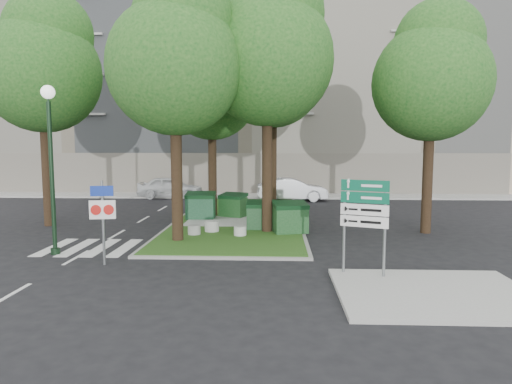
# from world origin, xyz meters

# --- Properties ---
(ground) EXTENTS (120.00, 120.00, 0.00)m
(ground) POSITION_xyz_m (0.00, 0.00, 0.00)
(ground) COLOR black
(ground) RESTS_ON ground
(median_island) EXTENTS (6.00, 16.00, 0.12)m
(median_island) POSITION_xyz_m (0.50, 8.00, 0.06)
(median_island) COLOR #1A4814
(median_island) RESTS_ON ground
(median_kerb) EXTENTS (6.30, 16.30, 0.10)m
(median_kerb) POSITION_xyz_m (0.50, 8.00, 0.05)
(median_kerb) COLOR gray
(median_kerb) RESTS_ON ground
(sidewalk_corner) EXTENTS (5.00, 4.00, 0.12)m
(sidewalk_corner) POSITION_xyz_m (6.50, -3.50, 0.06)
(sidewalk_corner) COLOR #999993
(sidewalk_corner) RESTS_ON ground
(building_sidewalk) EXTENTS (42.00, 3.00, 0.12)m
(building_sidewalk) POSITION_xyz_m (0.00, 18.50, 0.06)
(building_sidewalk) COLOR #999993
(building_sidewalk) RESTS_ON ground
(zebra_crossing) EXTENTS (5.00, 3.00, 0.01)m
(zebra_crossing) POSITION_xyz_m (-3.75, 1.50, 0.01)
(zebra_crossing) COLOR silver
(zebra_crossing) RESTS_ON ground
(apartment_building) EXTENTS (41.00, 12.00, 16.00)m
(apartment_building) POSITION_xyz_m (0.00, 26.00, 8.00)
(apartment_building) COLOR tan
(apartment_building) RESTS_ON ground
(tree_median_near_left) EXTENTS (5.20, 5.20, 10.53)m
(tree_median_near_left) POSITION_xyz_m (-1.41, 2.56, 7.32)
(tree_median_near_left) COLOR black
(tree_median_near_left) RESTS_ON ground
(tree_median_near_right) EXTENTS (5.60, 5.60, 11.46)m
(tree_median_near_right) POSITION_xyz_m (2.09, 4.56, 7.99)
(tree_median_near_right) COLOR black
(tree_median_near_right) RESTS_ON ground
(tree_median_mid) EXTENTS (4.80, 4.80, 9.99)m
(tree_median_mid) POSITION_xyz_m (-0.91, 9.06, 6.98)
(tree_median_mid) COLOR black
(tree_median_mid) RESTS_ON ground
(tree_median_far) EXTENTS (5.80, 5.80, 11.93)m
(tree_median_far) POSITION_xyz_m (2.29, 12.06, 8.32)
(tree_median_far) COLOR black
(tree_median_far) RESTS_ON ground
(tree_street_left) EXTENTS (5.40, 5.40, 11.00)m
(tree_street_left) POSITION_xyz_m (-8.41, 6.06, 7.65)
(tree_street_left) COLOR black
(tree_street_left) RESTS_ON ground
(tree_street_right) EXTENTS (5.00, 5.00, 10.06)m
(tree_street_right) POSITION_xyz_m (9.09, 5.06, 6.98)
(tree_street_right) COLOR black
(tree_street_right) RESTS_ON ground
(dumpster_a) EXTENTS (1.49, 1.05, 1.37)m
(dumpster_a) POSITION_xyz_m (-1.45, 7.74, 0.78)
(dumpster_a) COLOR #103C21
(dumpster_a) RESTS_ON median_island
(dumpster_b) EXTENTS (1.60, 1.40, 1.24)m
(dumpster_b) POSITION_xyz_m (0.15, 8.44, 0.71)
(dumpster_b) COLOR #103811
(dumpster_b) RESTS_ON median_island
(dumpster_c) EXTENTS (1.36, 0.95, 1.26)m
(dumpster_c) POSITION_xyz_m (1.75, 5.09, 0.72)
(dumpster_c) COLOR #103617
(dumpster_c) RESTS_ON median_island
(dumpster_d) EXTENTS (1.64, 1.32, 1.35)m
(dumpster_d) POSITION_xyz_m (3.00, 4.25, 0.77)
(dumpster_d) COLOR #123C16
(dumpster_d) RESTS_ON median_island
(bollard_left) EXTENTS (0.53, 0.53, 0.38)m
(bollard_left) POSITION_xyz_m (-1.05, 3.62, 0.31)
(bollard_left) COLOR gray
(bollard_left) RESTS_ON median_island
(bollard_right) EXTENTS (0.52, 0.52, 0.37)m
(bollard_right) POSITION_xyz_m (0.90, 3.50, 0.31)
(bollard_right) COLOR #AFB0AA
(bollard_right) RESTS_ON median_island
(bollard_mid) EXTENTS (0.63, 0.63, 0.45)m
(bollard_mid) POSITION_xyz_m (-0.40, 4.33, 0.35)
(bollard_mid) COLOR #A5A5A0
(bollard_mid) RESTS_ON median_island
(litter_bin) EXTENTS (0.37, 0.37, 0.65)m
(litter_bin) POSITION_xyz_m (3.20, 8.04, 0.45)
(litter_bin) COLOR gold
(litter_bin) RESTS_ON median_island
(street_lamp) EXTENTS (0.47, 0.47, 5.92)m
(street_lamp) POSITION_xyz_m (-5.46, 0.44, 3.72)
(street_lamp) COLOR black
(street_lamp) RESTS_ON ground
(traffic_sign_pole) EXTENTS (0.82, 0.18, 2.74)m
(traffic_sign_pole) POSITION_xyz_m (-3.18, -0.89, 1.76)
(traffic_sign_pole) COLOR slate
(traffic_sign_pole) RESTS_ON ground
(directional_sign) EXTENTS (1.30, 0.56, 2.76)m
(directional_sign) POSITION_xyz_m (4.95, -2.00, 1.95)
(directional_sign) COLOR slate
(directional_sign) RESTS_ON sidewalk_corner
(car_white) EXTENTS (4.68, 1.96, 1.58)m
(car_white) POSITION_xyz_m (-5.22, 17.26, 0.79)
(car_white) COLOR silver
(car_white) RESTS_ON ground
(car_silver) EXTENTS (4.88, 1.94, 1.58)m
(car_silver) POSITION_xyz_m (3.50, 16.06, 0.79)
(car_silver) COLOR #9FA1A7
(car_silver) RESTS_ON ground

